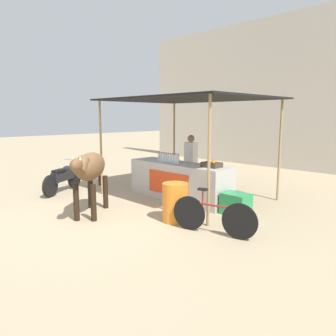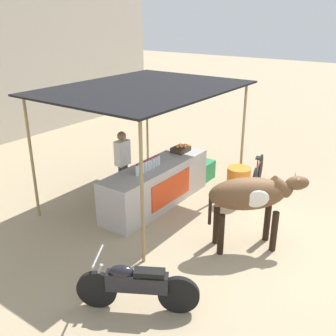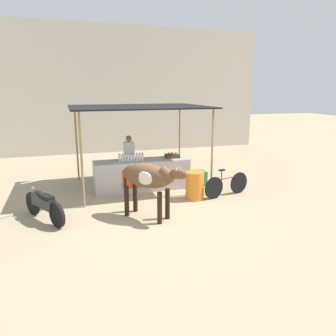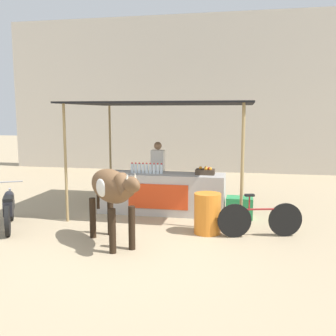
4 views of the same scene
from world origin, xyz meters
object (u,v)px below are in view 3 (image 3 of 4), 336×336
object	(u,v)px
motorcycle_parked	(43,204)
fruit_crate	(172,156)
vendor_behind_counter	(129,159)
cow	(149,178)
stall_counter	(142,175)
cooler_box	(197,178)
bicycle_leaning	(227,185)
water_barrel	(195,186)

from	to	relation	value
motorcycle_parked	fruit_crate	bearing A→B (deg)	25.20
vendor_behind_counter	motorcycle_parked	distance (m)	3.68
vendor_behind_counter	cow	bearing A→B (deg)	-92.54
stall_counter	cow	distance (m)	2.50
fruit_crate	motorcycle_parked	distance (m)	4.37
stall_counter	motorcycle_parked	bearing A→B (deg)	-148.07
cooler_box	bicycle_leaning	world-z (taller)	bicycle_leaning
water_barrel	bicycle_leaning	distance (m)	1.02
water_barrel	cow	bearing A→B (deg)	-148.46
fruit_crate	cow	xyz separation A→B (m)	(-1.43, -2.45, 0.00)
vendor_behind_counter	stall_counter	bearing A→B (deg)	-71.22
vendor_behind_counter	bicycle_leaning	distance (m)	3.37
stall_counter	bicycle_leaning	bearing A→B (deg)	-32.64
motorcycle_parked	bicycle_leaning	xyz separation A→B (m)	(5.13, 0.35, -0.08)
cooler_box	vendor_behind_counter	bearing A→B (deg)	157.98
cooler_box	bicycle_leaning	bearing A→B (deg)	-73.17
motorcycle_parked	bicycle_leaning	bearing A→B (deg)	3.92
stall_counter	fruit_crate	size ratio (longest dim) A/B	6.82
fruit_crate	vendor_behind_counter	xyz separation A→B (m)	(-1.29, 0.70, -0.18)
cooler_box	motorcycle_parked	xyz separation A→B (m)	(-4.73, -1.70, 0.19)
fruit_crate	cow	bearing A→B (deg)	-120.30
cow	stall_counter	bearing A→B (deg)	80.65
fruit_crate	water_barrel	distance (m)	1.59
cooler_box	cow	world-z (taller)	cow
vendor_behind_counter	cow	size ratio (longest dim) A/B	1.03
motorcycle_parked	vendor_behind_counter	bearing A→B (deg)	44.16
vendor_behind_counter	cow	world-z (taller)	vendor_behind_counter
stall_counter	motorcycle_parked	size ratio (longest dim) A/B	1.87
motorcycle_parked	bicycle_leaning	world-z (taller)	motorcycle_parked
vendor_behind_counter	motorcycle_parked	xyz separation A→B (m)	(-2.62, -2.55, -0.42)
stall_counter	water_barrel	size ratio (longest dim) A/B	3.69
cow	motorcycle_parked	xyz separation A→B (m)	(-2.48, 0.61, -0.61)
stall_counter	vendor_behind_counter	world-z (taller)	vendor_behind_counter
water_barrel	motorcycle_parked	bearing A→B (deg)	-174.56
cooler_box	water_barrel	world-z (taller)	water_barrel
vendor_behind_counter	bicycle_leaning	bearing A→B (deg)	-41.20
fruit_crate	cow	size ratio (longest dim) A/B	0.27
stall_counter	bicycle_leaning	size ratio (longest dim) A/B	1.86
cow	motorcycle_parked	distance (m)	2.63
water_barrel	cow	world-z (taller)	cow
cow	bicycle_leaning	size ratio (longest dim) A/B	0.99
vendor_behind_counter	cooler_box	bearing A→B (deg)	-22.02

